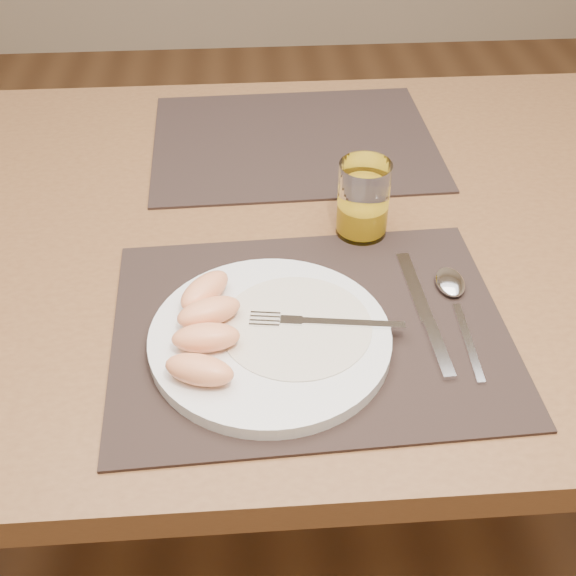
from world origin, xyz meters
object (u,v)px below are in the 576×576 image
at_px(placemat_near, 310,328).
at_px(table, 292,268).
at_px(placemat_far, 294,141).
at_px(fork, 313,322).
at_px(plate, 270,339).
at_px(juice_glass, 363,203).
at_px(knife, 428,321).
at_px(spoon, 453,290).

bearing_deg(placemat_near, table, 90.93).
distance_m(placemat_far, fork, 0.45).
relative_size(plate, juice_glass, 2.62).
bearing_deg(juice_glass, table, 157.88).
height_order(table, knife, knife).
distance_m(table, knife, 0.28).
distance_m(table, juice_glass, 0.16).
bearing_deg(knife, placemat_far, 105.39).
bearing_deg(juice_glass, plate, -122.71).
distance_m(placemat_near, spoon, 0.18).
bearing_deg(knife, juice_glass, 105.21).
xyz_separation_m(placemat_far, plate, (-0.06, -0.46, 0.01)).
xyz_separation_m(plate, juice_glass, (0.13, 0.21, 0.04)).
xyz_separation_m(table, knife, (0.14, -0.22, 0.09)).
bearing_deg(plate, table, 79.84).
distance_m(placemat_far, plate, 0.47).
bearing_deg(plate, knife, 6.63).
bearing_deg(table, fork, -88.65).
bearing_deg(fork, spoon, 18.06).
bearing_deg(juice_glass, knife, -74.79).
xyz_separation_m(table, placemat_far, (0.02, 0.22, 0.09)).
bearing_deg(table, juice_glass, -22.12).
height_order(placemat_far, juice_glass, juice_glass).
height_order(plate, fork, fork).
xyz_separation_m(table, plate, (-0.04, -0.24, 0.10)).
height_order(spoon, juice_glass, juice_glass).
distance_m(spoon, juice_glass, 0.17).
distance_m(placemat_far, knife, 0.46).
xyz_separation_m(placemat_near, knife, (0.14, -0.00, 0.00)).
xyz_separation_m(table, placemat_near, (0.00, -0.22, 0.09)).
xyz_separation_m(placemat_near, spoon, (0.18, 0.05, 0.01)).
height_order(table, spoon, spoon).
bearing_deg(plate, placemat_near, 26.67).
bearing_deg(knife, placemat_near, 179.00).
relative_size(plate, spoon, 1.41).
height_order(plate, juice_glass, juice_glass).
xyz_separation_m(table, fork, (0.01, -0.23, 0.11)).
relative_size(table, placemat_near, 3.11).
bearing_deg(placemat_far, placemat_near, -91.92).
xyz_separation_m(spoon, juice_glass, (-0.09, 0.14, 0.04)).
height_order(fork, knife, fork).
xyz_separation_m(placemat_near, fork, (0.00, -0.01, 0.02)).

